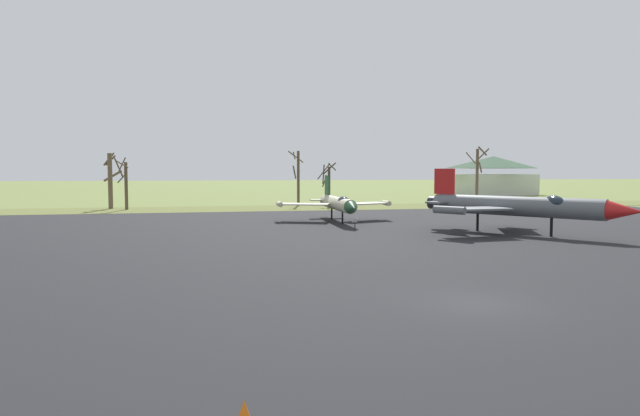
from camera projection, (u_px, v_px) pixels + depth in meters
The scene contains 12 objects.
ground_plane at pixel (475, 304), 20.92m from camera, with size 600.00×600.00×0.00m, color olive.
asphalt_apron at pixel (351, 242), 39.19m from camera, with size 101.25×62.36×0.05m, color black.
grass_verge_strip at pixel (283, 208), 75.51m from camera, with size 161.25×12.00×0.06m, color #616832.
jet_fighter_front_left at pixel (518, 206), 43.83m from camera, with size 13.56×15.09×5.46m.
jet_fighter_rear_center at pixel (337, 203), 54.59m from camera, with size 12.05×13.77×4.78m.
info_placard_rear_center at pixel (355, 223), 47.59m from camera, with size 0.50×0.30×1.04m.
bare_tree_far_left at pixel (110, 179), 73.79m from camera, with size 2.62×1.85×7.85m.
bare_tree_left_of_center at pixel (125, 183), 71.80m from camera, with size 2.07×2.69×7.12m.
bare_tree_center at pixel (298, 176), 80.73m from camera, with size 2.19×2.34×8.30m.
bare_tree_right_of_center at pixel (328, 183), 78.86m from camera, with size 2.95×2.74×6.57m.
bare_tree_far_right at pixel (478, 173), 80.78m from camera, with size 3.17×3.12×8.95m.
visitor_building at pixel (494, 176), 118.22m from camera, with size 19.68×12.76×8.57m.
Camera 1 is at (-10.17, -18.94, 5.19)m, focal length 30.00 mm.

